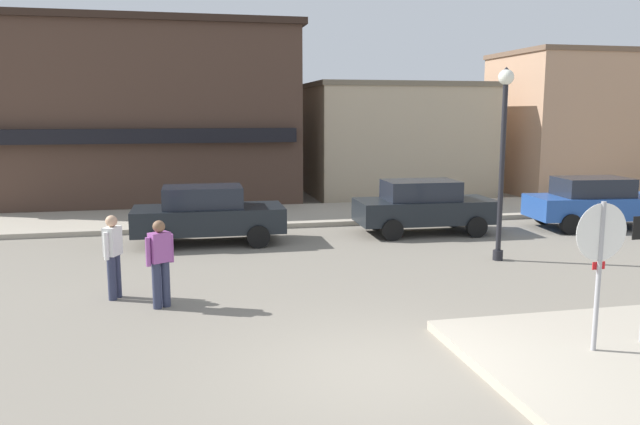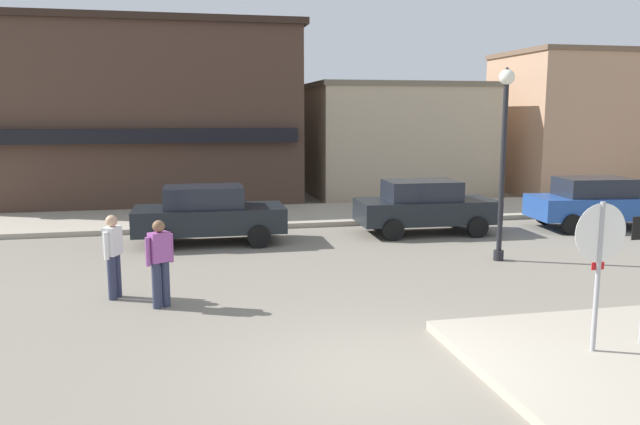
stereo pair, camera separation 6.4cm
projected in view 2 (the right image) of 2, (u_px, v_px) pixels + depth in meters
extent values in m
plane|color=gray|center=(384.00, 372.00, 8.54)|extent=(160.00, 160.00, 0.00)
cube|color=#A89E8C|center=(267.00, 216.00, 20.87)|extent=(80.00, 4.00, 0.15)
cylinder|color=#9E9EA3|center=(597.00, 283.00, 8.74)|extent=(0.07, 0.07, 2.30)
cylinder|color=red|center=(600.00, 232.00, 8.65)|extent=(0.76, 0.05, 0.76)
cylinder|color=white|center=(601.00, 232.00, 8.63)|extent=(0.82, 0.05, 0.82)
cube|color=red|center=(598.00, 266.00, 8.72)|extent=(0.20, 0.02, 0.11)
cylinder|color=black|center=(502.00, 173.00, 14.63)|extent=(0.12, 0.12, 4.20)
cylinder|color=black|center=(498.00, 255.00, 14.94)|extent=(0.24, 0.24, 0.24)
sphere|color=white|center=(507.00, 77.00, 14.27)|extent=(0.36, 0.36, 0.36)
cone|color=black|center=(507.00, 71.00, 14.25)|extent=(0.32, 0.32, 0.18)
cube|color=black|center=(210.00, 219.00, 16.79)|extent=(4.02, 1.75, 0.66)
cube|color=#1E232D|center=(203.00, 197.00, 16.66)|extent=(2.10, 1.42, 0.56)
cylinder|color=black|center=(253.00, 225.00, 17.91)|extent=(0.60, 0.19, 0.60)
cylinder|color=black|center=(259.00, 237.00, 16.27)|extent=(0.60, 0.19, 0.60)
cylinder|color=black|center=(165.00, 228.00, 17.43)|extent=(0.60, 0.19, 0.60)
cylinder|color=black|center=(161.00, 240.00, 15.79)|extent=(0.60, 0.19, 0.60)
cube|color=black|center=(426.00, 211.00, 18.17)|extent=(4.05, 1.83, 0.66)
cube|color=#1E232D|center=(422.00, 190.00, 18.05)|extent=(2.12, 1.46, 0.56)
cylinder|color=black|center=(454.00, 217.00, 19.27)|extent=(0.61, 0.20, 0.60)
cylinder|color=black|center=(478.00, 227.00, 17.62)|extent=(0.61, 0.20, 0.60)
cylinder|color=black|center=(377.00, 220.00, 18.84)|extent=(0.61, 0.20, 0.60)
cylinder|color=black|center=(393.00, 230.00, 17.19)|extent=(0.61, 0.20, 0.60)
cube|color=#234C9E|center=(597.00, 207.00, 18.94)|extent=(4.15, 2.09, 0.66)
cube|color=#1E232D|center=(594.00, 187.00, 18.83)|extent=(2.21, 1.59, 0.56)
cylinder|color=black|center=(619.00, 214.00, 19.97)|extent=(0.61, 0.24, 0.60)
cylinder|color=black|center=(545.00, 215.00, 19.70)|extent=(0.61, 0.24, 0.60)
cylinder|color=black|center=(572.00, 224.00, 18.03)|extent=(0.61, 0.24, 0.60)
cylinder|color=#2D334C|center=(157.00, 285.00, 11.24)|extent=(0.16, 0.16, 0.85)
cylinder|color=#2D334C|center=(165.00, 284.00, 11.37)|extent=(0.16, 0.16, 0.85)
cube|color=#994C99|center=(159.00, 247.00, 11.19)|extent=(0.42, 0.38, 0.54)
sphere|color=brown|center=(159.00, 226.00, 11.13)|extent=(0.22, 0.22, 0.22)
cylinder|color=#994C99|center=(148.00, 252.00, 11.04)|extent=(0.12, 0.12, 0.52)
cylinder|color=#994C99|center=(171.00, 248.00, 11.36)|extent=(0.12, 0.12, 0.52)
cylinder|color=#2D334C|center=(117.00, 275.00, 11.94)|extent=(0.16, 0.16, 0.85)
cylinder|color=#2D334C|center=(112.00, 278.00, 11.76)|extent=(0.16, 0.16, 0.85)
cube|color=white|center=(113.00, 241.00, 11.74)|extent=(0.35, 0.42, 0.54)
sphere|color=tan|center=(111.00, 221.00, 11.68)|extent=(0.22, 0.22, 0.22)
cylinder|color=white|center=(119.00, 241.00, 11.97)|extent=(0.12, 0.12, 0.52)
cylinder|color=white|center=(106.00, 246.00, 11.52)|extent=(0.12, 0.12, 0.52)
cube|color=#473328|center=(144.00, 117.00, 26.21)|extent=(11.85, 9.93, 6.59)
cube|color=black|center=(135.00, 136.00, 21.36)|extent=(11.26, 0.40, 0.50)
cube|color=#2E211A|center=(141.00, 33.00, 25.66)|extent=(12.21, 10.23, 0.24)
cube|color=tan|center=(393.00, 141.00, 27.19)|extent=(7.30, 5.85, 4.52)
cube|color=#716452|center=(394.00, 86.00, 26.81)|extent=(7.45, 5.97, 0.20)
cube|color=tan|center=(583.00, 125.00, 27.41)|extent=(6.89, 5.02, 5.88)
cube|color=brown|center=(588.00, 54.00, 26.92)|extent=(7.03, 5.12, 0.20)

